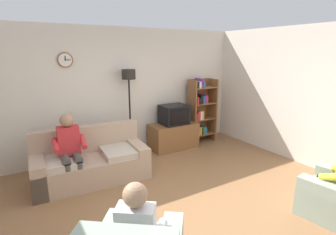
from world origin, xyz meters
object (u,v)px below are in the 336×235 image
(floor_lamp, at_px, (129,89))
(couch, at_px, (91,162))
(tv, at_px, (174,115))
(person_in_left_armchair, at_px, (139,229))
(tv_stand, at_px, (173,136))
(bookshelf, at_px, (200,110))
(person_on_couch, at_px, (70,147))

(floor_lamp, bearing_deg, couch, -146.39)
(tv, height_order, floor_lamp, floor_lamp)
(couch, distance_m, person_in_left_armchair, 2.45)
(tv_stand, bearing_deg, floor_lamp, 174.48)
(floor_lamp, height_order, person_in_left_armchair, floor_lamp)
(bookshelf, height_order, person_in_left_armchair, bookshelf)
(couch, xyz_separation_m, person_on_couch, (-0.34, -0.11, 0.39))
(bookshelf, relative_size, person_on_couch, 1.28)
(tv, xyz_separation_m, person_in_left_armchair, (-2.27, -3.00, -0.20))
(person_on_couch, bearing_deg, couch, 17.76)
(tv, bearing_deg, bookshelf, 6.41)
(tv, distance_m, bookshelf, 0.82)
(floor_lamp, bearing_deg, tv_stand, -5.52)
(couch, bearing_deg, person_in_left_armchair, -94.52)
(tv_stand, xyz_separation_m, floor_lamp, (-1.03, 0.10, 1.16))
(couch, height_order, person_on_couch, person_on_couch)
(tv_stand, bearing_deg, person_on_couch, -163.64)
(tv_stand, distance_m, person_on_couch, 2.56)
(couch, bearing_deg, tv, 15.51)
(tv, bearing_deg, person_on_couch, -164.17)
(floor_lamp, distance_m, person_on_couch, 1.78)
(tv_stand, height_order, person_on_couch, person_on_couch)
(bookshelf, bearing_deg, person_on_couch, -166.49)
(couch, xyz_separation_m, bookshelf, (2.90, 0.67, 0.48))
(person_on_couch, height_order, person_in_left_armchair, person_on_couch)
(person_on_couch, bearing_deg, tv, 15.83)
(tv_stand, height_order, floor_lamp, floor_lamp)
(tv, height_order, bookshelf, bookshelf)
(person_on_couch, bearing_deg, tv_stand, 16.36)
(person_in_left_armchair, bearing_deg, bookshelf, 45.02)
(bookshelf, distance_m, person_on_couch, 3.33)
(tv, xyz_separation_m, person_on_couch, (-2.42, -0.69, -0.11))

